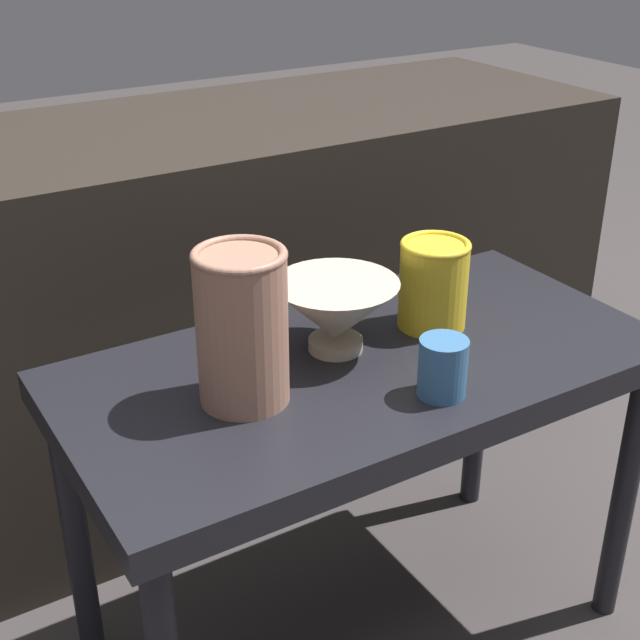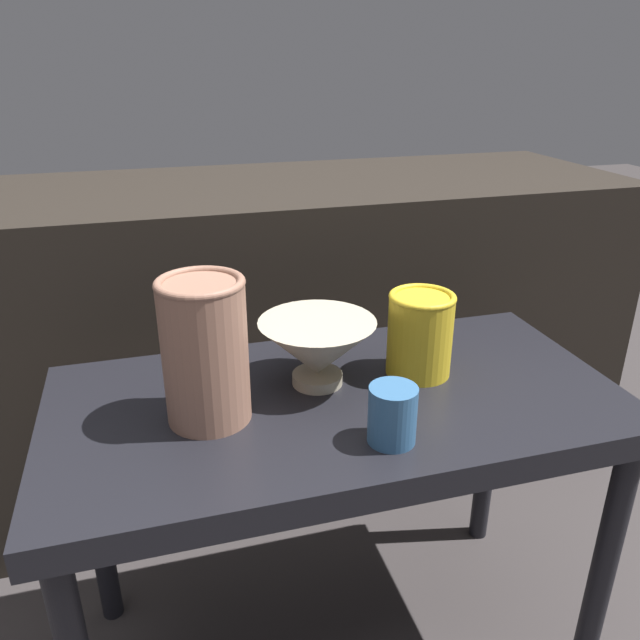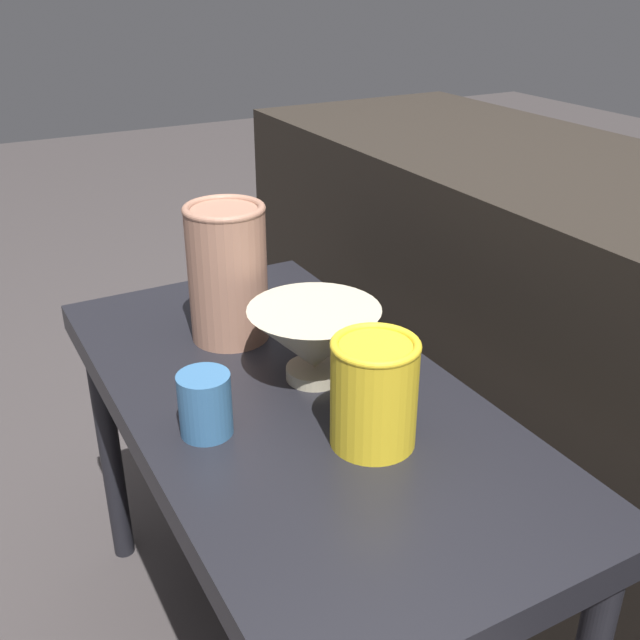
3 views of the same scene
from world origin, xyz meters
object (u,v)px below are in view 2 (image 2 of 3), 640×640
object	(u,v)px
bowl	(317,349)
cup	(392,415)
vase_textured_left	(205,349)
vase_colorful_right	(420,333)

from	to	relation	value
bowl	cup	distance (m)	0.18
bowl	vase_textured_left	world-z (taller)	vase_textured_left
bowl	cup	xyz separation A→B (m)	(0.05, -0.17, -0.02)
bowl	vase_textured_left	distance (m)	0.18
cup	bowl	bearing A→B (deg)	106.52
vase_textured_left	cup	bearing A→B (deg)	-28.96
vase_textured_left	vase_colorful_right	distance (m)	0.32
vase_textured_left	cup	size ratio (longest dim) A/B	2.60
vase_colorful_right	vase_textured_left	bearing A→B (deg)	-172.82
vase_colorful_right	cup	world-z (taller)	vase_colorful_right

